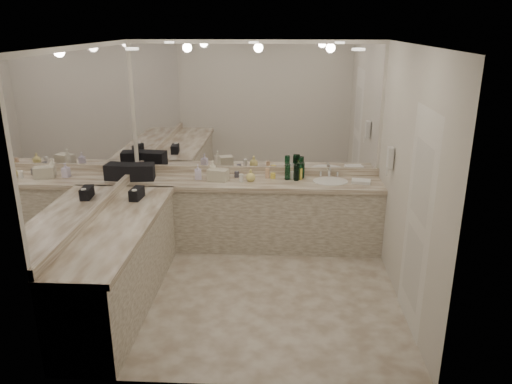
# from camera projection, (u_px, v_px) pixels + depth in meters

# --- Properties ---
(floor) EXTENTS (3.20, 3.20, 0.00)m
(floor) POSITION_uv_depth(u_px,v_px,m) (249.00, 291.00, 5.47)
(floor) COLOR beige
(floor) RESTS_ON ground
(ceiling) EXTENTS (3.20, 3.20, 0.00)m
(ceiling) POSITION_uv_depth(u_px,v_px,m) (248.00, 45.00, 4.64)
(ceiling) COLOR white
(ceiling) RESTS_ON floor
(wall_back) EXTENTS (3.20, 0.02, 2.60)m
(wall_back) POSITION_uv_depth(u_px,v_px,m) (256.00, 144.00, 6.47)
(wall_back) COLOR beige
(wall_back) RESTS_ON floor
(wall_left) EXTENTS (0.02, 3.00, 2.60)m
(wall_left) POSITION_uv_depth(u_px,v_px,m) (94.00, 176.00, 5.13)
(wall_left) COLOR beige
(wall_left) RESTS_ON floor
(wall_right) EXTENTS (0.02, 3.00, 2.60)m
(wall_right) POSITION_uv_depth(u_px,v_px,m) (408.00, 181.00, 4.97)
(wall_right) COLOR beige
(wall_right) RESTS_ON floor
(vanity_back_base) EXTENTS (3.20, 0.60, 0.84)m
(vanity_back_base) POSITION_uv_depth(u_px,v_px,m) (255.00, 216.00, 6.47)
(vanity_back_base) COLOR beige
(vanity_back_base) RESTS_ON floor
(vanity_back_top) EXTENTS (3.20, 0.64, 0.06)m
(vanity_back_top) POSITION_uv_depth(u_px,v_px,m) (255.00, 183.00, 6.32)
(vanity_back_top) COLOR beige
(vanity_back_top) RESTS_ON vanity_back_base
(vanity_left_base) EXTENTS (0.60, 2.40, 0.84)m
(vanity_left_base) POSITION_uv_depth(u_px,v_px,m) (121.00, 267.00, 5.12)
(vanity_left_base) COLOR beige
(vanity_left_base) RESTS_ON floor
(vanity_left_top) EXTENTS (0.64, 2.42, 0.06)m
(vanity_left_top) POSITION_uv_depth(u_px,v_px,m) (118.00, 226.00, 4.97)
(vanity_left_top) COLOR beige
(vanity_left_top) RESTS_ON vanity_left_base
(backsplash_back) EXTENTS (3.20, 0.04, 0.10)m
(backsplash_back) POSITION_uv_depth(u_px,v_px,m) (256.00, 170.00, 6.57)
(backsplash_back) COLOR beige
(backsplash_back) RESTS_ON vanity_back_top
(backsplash_left) EXTENTS (0.04, 3.00, 0.10)m
(backsplash_left) POSITION_uv_depth(u_px,v_px,m) (99.00, 208.00, 5.24)
(backsplash_left) COLOR beige
(backsplash_left) RESTS_ON vanity_left_top
(mirror_back) EXTENTS (3.12, 0.01, 1.55)m
(mirror_back) POSITION_uv_depth(u_px,v_px,m) (256.00, 108.00, 6.31)
(mirror_back) COLOR white
(mirror_back) RESTS_ON wall_back
(mirror_left) EXTENTS (0.01, 2.92, 1.55)m
(mirror_left) POSITION_uv_depth(u_px,v_px,m) (90.00, 130.00, 4.98)
(mirror_left) COLOR white
(mirror_left) RESTS_ON wall_left
(sink) EXTENTS (0.44, 0.44, 0.03)m
(sink) POSITION_uv_depth(u_px,v_px,m) (330.00, 182.00, 6.27)
(sink) COLOR white
(sink) RESTS_ON vanity_back_top
(faucet) EXTENTS (0.24, 0.16, 0.14)m
(faucet) POSITION_uv_depth(u_px,v_px,m) (329.00, 171.00, 6.45)
(faucet) COLOR silver
(faucet) RESTS_ON vanity_back_top
(wall_phone) EXTENTS (0.06, 0.10, 0.24)m
(wall_phone) POSITION_uv_depth(u_px,v_px,m) (390.00, 158.00, 5.62)
(wall_phone) COLOR white
(wall_phone) RESTS_ON wall_right
(door) EXTENTS (0.02, 0.82, 2.10)m
(door) POSITION_uv_depth(u_px,v_px,m) (417.00, 223.00, 4.58)
(door) COLOR white
(door) RESTS_ON wall_right
(black_toiletry_bag) EXTENTS (0.38, 0.26, 0.20)m
(black_toiletry_bag) POSITION_uv_depth(u_px,v_px,m) (140.00, 172.00, 6.32)
(black_toiletry_bag) COLOR black
(black_toiletry_bag) RESTS_ON vanity_back_top
(black_bag_spill) EXTENTS (0.13, 0.25, 0.13)m
(black_bag_spill) POSITION_uv_depth(u_px,v_px,m) (137.00, 193.00, 5.64)
(black_bag_spill) COLOR black
(black_bag_spill) RESTS_ON vanity_left_top
(cream_cosmetic_case) EXTENTS (0.28, 0.21, 0.14)m
(cream_cosmetic_case) POSITION_uv_depth(u_px,v_px,m) (218.00, 175.00, 6.29)
(cream_cosmetic_case) COLOR beige
(cream_cosmetic_case) RESTS_ON vanity_back_top
(hand_towel) EXTENTS (0.25, 0.19, 0.04)m
(hand_towel) POSITION_uv_depth(u_px,v_px,m) (361.00, 182.00, 6.21)
(hand_towel) COLOR white
(hand_towel) RESTS_ON vanity_back_top
(lotion_left) EXTENTS (0.06, 0.06, 0.13)m
(lotion_left) POSITION_uv_depth(u_px,v_px,m) (135.00, 196.00, 5.56)
(lotion_left) COLOR white
(lotion_left) RESTS_ON vanity_left_top
(soap_bottle_a) EXTENTS (0.10, 0.10, 0.24)m
(soap_bottle_a) POSITION_uv_depth(u_px,v_px,m) (213.00, 170.00, 6.35)
(soap_bottle_a) COLOR white
(soap_bottle_a) RESTS_ON vanity_back_top
(soap_bottle_b) EXTENTS (0.10, 0.10, 0.19)m
(soap_bottle_b) POSITION_uv_depth(u_px,v_px,m) (198.00, 172.00, 6.34)
(soap_bottle_b) COLOR white
(soap_bottle_b) RESTS_ON vanity_back_top
(soap_bottle_c) EXTENTS (0.13, 0.13, 0.15)m
(soap_bottle_c) POSITION_uv_depth(u_px,v_px,m) (251.00, 175.00, 6.26)
(soap_bottle_c) COLOR #E8DA7C
(soap_bottle_c) RESTS_ON vanity_back_top
(green_bottle_0) EXTENTS (0.07, 0.07, 0.20)m
(green_bottle_0) POSITION_uv_depth(u_px,v_px,m) (302.00, 170.00, 6.39)
(green_bottle_0) COLOR #14492A
(green_bottle_0) RESTS_ON vanity_back_top
(green_bottle_1) EXTENTS (0.06, 0.06, 0.21)m
(green_bottle_1) POSITION_uv_depth(u_px,v_px,m) (299.00, 171.00, 6.33)
(green_bottle_1) COLOR #14492A
(green_bottle_1) RESTS_ON vanity_back_top
(green_bottle_2) EXTENTS (0.07, 0.07, 0.20)m
(green_bottle_2) POSITION_uv_depth(u_px,v_px,m) (287.00, 172.00, 6.33)
(green_bottle_2) COLOR #14492A
(green_bottle_2) RESTS_ON vanity_back_top
(green_bottle_3) EXTENTS (0.06, 0.06, 0.20)m
(green_bottle_3) POSITION_uv_depth(u_px,v_px,m) (296.00, 173.00, 6.28)
(green_bottle_3) COLOR #14492A
(green_bottle_3) RESTS_ON vanity_back_top
(green_bottle_4) EXTENTS (0.07, 0.07, 0.19)m
(green_bottle_4) POSITION_uv_depth(u_px,v_px,m) (296.00, 172.00, 6.33)
(green_bottle_4) COLOR #14492A
(green_bottle_4) RESTS_ON vanity_back_top
(amenity_bottle_0) EXTENTS (0.06, 0.06, 0.08)m
(amenity_bottle_0) POSITION_uv_depth(u_px,v_px,m) (237.00, 174.00, 6.43)
(amenity_bottle_0) COLOR #3F3F4C
(amenity_bottle_0) RESTS_ON vanity_back_top
(amenity_bottle_1) EXTENTS (0.07, 0.07, 0.07)m
(amenity_bottle_1) POSITION_uv_depth(u_px,v_px,m) (273.00, 176.00, 6.39)
(amenity_bottle_1) COLOR #F2D84C
(amenity_bottle_1) RESTS_ON vanity_back_top
(amenity_bottle_2) EXTENTS (0.06, 0.06, 0.14)m
(amenity_bottle_2) POSITION_uv_depth(u_px,v_px,m) (300.00, 174.00, 6.34)
(amenity_bottle_2) COLOR #F2D84C
(amenity_bottle_2) RESTS_ON vanity_back_top
(amenity_bottle_3) EXTENTS (0.06, 0.06, 0.10)m
(amenity_bottle_3) POSITION_uv_depth(u_px,v_px,m) (293.00, 175.00, 6.37)
(amenity_bottle_3) COLOR white
(amenity_bottle_3) RESTS_ON vanity_back_top
(amenity_bottle_4) EXTENTS (0.06, 0.06, 0.10)m
(amenity_bottle_4) POSITION_uv_depth(u_px,v_px,m) (241.00, 178.00, 6.25)
(amenity_bottle_4) COLOR white
(amenity_bottle_4) RESTS_ON vanity_back_top
(amenity_bottle_5) EXTENTS (0.05, 0.05, 0.13)m
(amenity_bottle_5) POSITION_uv_depth(u_px,v_px,m) (267.00, 173.00, 6.40)
(amenity_bottle_5) COLOR #E0B28C
(amenity_bottle_5) RESTS_ON vanity_back_top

